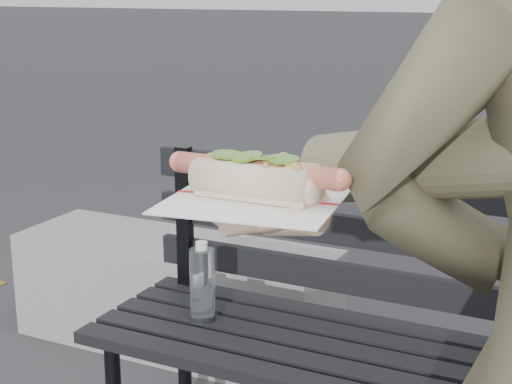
% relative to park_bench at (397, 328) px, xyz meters
% --- Properties ---
extents(park_bench, '(1.50, 0.44, 0.88)m').
position_rel_park_bench_xyz_m(park_bench, '(0.00, 0.00, 0.00)').
color(park_bench, black).
rests_on(park_bench, ground).
extents(concrete_block, '(1.20, 0.40, 0.40)m').
position_rel_park_bench_xyz_m(concrete_block, '(-1.02, 0.62, -0.32)').
color(concrete_block, slate).
rests_on(concrete_block, ground).
extents(held_hotdog, '(0.62, 0.32, 0.20)m').
position_rel_park_bench_xyz_m(held_hotdog, '(0.27, -0.84, 0.59)').
color(held_hotdog, '#4E4A34').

